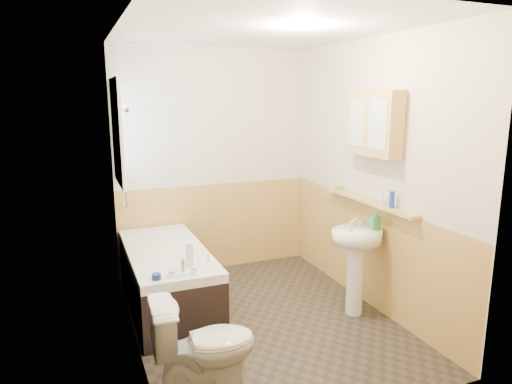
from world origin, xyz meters
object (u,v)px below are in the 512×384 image
medicine_cabinet (374,123)px  bathtub (167,277)px  toilet (204,347)px  pine_shelf (367,201)px  sink (356,254)px

medicine_cabinet → bathtub: bearing=157.9°
toilet → medicine_cabinet: medicine_cabinet is taller
toilet → medicine_cabinet: 2.36m
bathtub → pine_shelf: size_ratio=1.19×
sink → pine_shelf: pine_shelf is taller
bathtub → medicine_cabinet: (1.74, -0.71, 1.44)m
toilet → medicine_cabinet: size_ratio=1.11×
sink → pine_shelf: bearing=26.2°
sink → pine_shelf: size_ratio=0.69×
toilet → sink: size_ratio=0.76×
toilet → sink: (1.60, 0.62, 0.23)m
bathtub → toilet: 1.40m
toilet → pine_shelf: size_ratio=0.53×
sink → pine_shelf: 0.51m
bathtub → sink: size_ratio=1.72×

